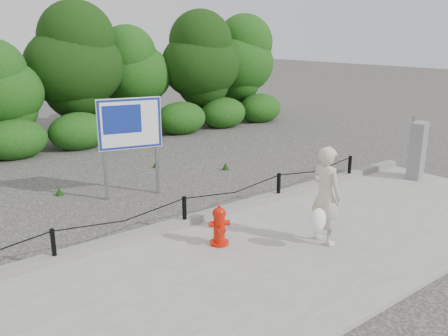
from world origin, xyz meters
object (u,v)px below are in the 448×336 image
Objects in this scene: fire_hydrant at (219,226)px; utility_cabinet at (417,150)px; pedestrian at (325,197)px; advertising_sign at (130,128)px.

fire_hydrant is 6.39m from utility_cabinet.
pedestrian is 5.01m from utility_cabinet.
pedestrian is at bearing -57.91° from advertising_sign.
fire_hydrant is at bearing 164.33° from utility_cabinet.
advertising_sign reaches higher than utility_cabinet.
utility_cabinet is 0.69× the size of advertising_sign.
pedestrian reaches higher than fire_hydrant.
utility_cabinet is (4.88, 1.15, -0.13)m from pedestrian.
advertising_sign reaches higher than pedestrian.
fire_hydrant is at bearing -76.93° from advertising_sign.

